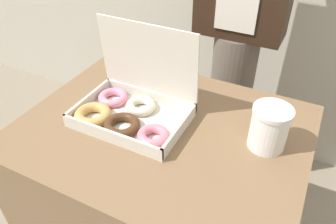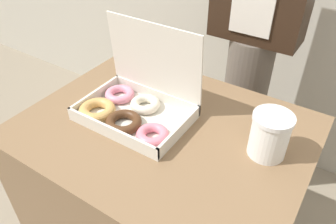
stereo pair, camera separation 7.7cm
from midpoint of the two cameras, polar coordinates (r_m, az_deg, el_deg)
name	(u,v)px [view 2 (the right image)]	position (r m, az deg, el deg)	size (l,w,h in m)	color
table	(165,207)	(1.24, 1.28, -16.31)	(0.83, 0.64, 0.77)	brown
donut_box	(132,104)	(0.98, -4.07, 1.29)	(0.34, 0.25, 0.27)	silver
coffee_cup	(270,135)	(0.89, 19.68, -3.88)	(0.10, 0.10, 0.12)	white
person_customer	(260,6)	(1.33, 17.41, 17.13)	(0.34, 0.24, 1.63)	#665B51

